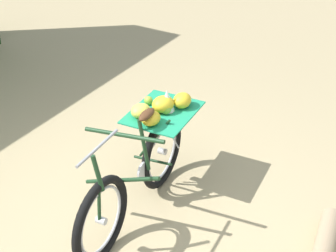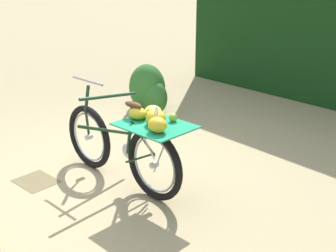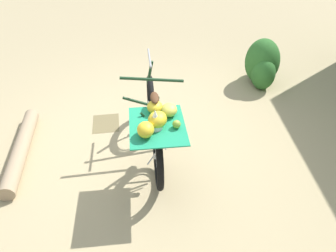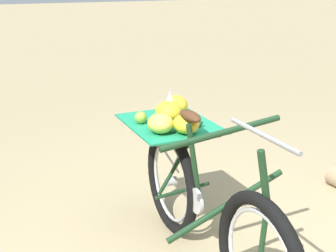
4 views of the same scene
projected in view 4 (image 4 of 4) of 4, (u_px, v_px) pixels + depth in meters
bicycle at (197, 186)px, 2.79m from camera, size 1.79×0.71×1.03m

